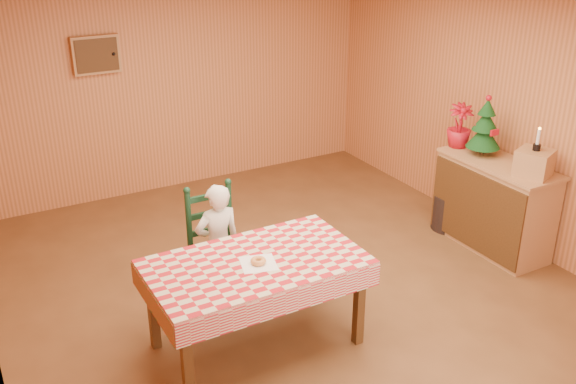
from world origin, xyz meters
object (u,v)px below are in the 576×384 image
object	(u,v)px
ladder_chair	(216,248)
storage_bin	(450,212)
shelf_unit	(493,205)
christmas_tree	(485,128)
dining_table	(256,270)
crate	(534,163)
seated_child	(218,245)

from	to	relation	value
ladder_chair	storage_bin	xyz separation A→B (m)	(2.77, 0.03, -0.30)
ladder_chair	shelf_unit	xyz separation A→B (m)	(2.85, -0.47, -0.04)
shelf_unit	christmas_tree	world-z (taller)	christmas_tree
dining_table	christmas_tree	xyz separation A→B (m)	(2.86, 0.57, 0.52)
crate	christmas_tree	xyz separation A→B (m)	(-0.00, 0.65, 0.16)
seated_child	storage_bin	world-z (taller)	seated_child
ladder_chair	shelf_unit	distance (m)	2.89
shelf_unit	seated_child	bearing A→B (deg)	171.77
crate	christmas_tree	bearing A→B (deg)	90.00
seated_child	shelf_unit	distance (m)	2.89
dining_table	shelf_unit	distance (m)	2.88
ladder_chair	shelf_unit	size ratio (longest dim) A/B	0.87
dining_table	storage_bin	size ratio (longest dim) A/B	4.16
dining_table	christmas_tree	distance (m)	2.96
shelf_unit	storage_bin	distance (m)	0.57
dining_table	crate	world-z (taller)	crate
ladder_chair	storage_bin	size ratio (longest dim) A/B	2.71
shelf_unit	crate	xyz separation A→B (m)	(0.01, -0.40, 0.59)
dining_table	crate	xyz separation A→B (m)	(2.86, -0.08, 0.37)
seated_child	dining_table	bearing A→B (deg)	90.00
crate	christmas_tree	world-z (taller)	christmas_tree
ladder_chair	christmas_tree	xyz separation A→B (m)	(2.86, -0.22, 0.71)
seated_child	storage_bin	bearing A→B (deg)	-178.14
ladder_chair	storage_bin	distance (m)	2.79
crate	ladder_chair	bearing A→B (deg)	163.10
shelf_unit	crate	bearing A→B (deg)	-88.77
dining_table	shelf_unit	bearing A→B (deg)	6.35
crate	christmas_tree	size ratio (longest dim) A/B	0.48
seated_child	christmas_tree	size ratio (longest dim) A/B	1.81
dining_table	crate	bearing A→B (deg)	-1.65
dining_table	crate	size ratio (longest dim) A/B	5.52
christmas_tree	storage_bin	world-z (taller)	christmas_tree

